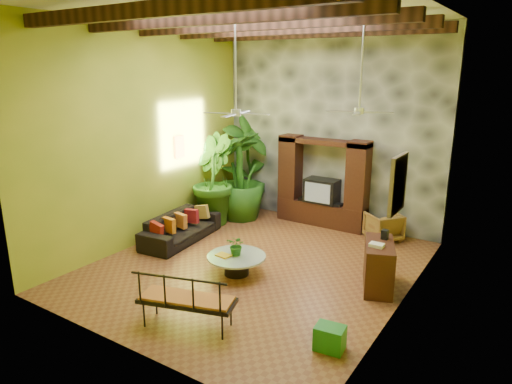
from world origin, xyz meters
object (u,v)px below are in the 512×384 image
Objects in this scene: tall_plant_a at (249,163)px; tall_plant_b at (212,179)px; wicker_armchair at (384,226)px; coffee_table at (236,262)px; tall_plant_c at (241,176)px; entertainment_center at (322,189)px; iron_bench at (184,298)px; ceiling_fan_front at (236,102)px; sofa at (181,227)px; side_console at (378,266)px; ceiling_fan_back at (360,100)px; green_bin at (330,338)px.

tall_plant_b is (-0.19, -1.46, -0.19)m from tall_plant_a.
wicker_armchair is 3.94m from coffee_table.
tall_plant_c is at bearing 58.42° from tall_plant_b.
entertainment_center is 5.80m from iron_bench.
ceiling_fan_front is at bearing 86.31° from iron_bench.
tall_plant_c reaches higher than entertainment_center.
tall_plant_c is at bearing 98.20° from iron_bench.
sofa is 1.91× the size of coffee_table.
entertainment_center reaches higher than wicker_armchair.
ceiling_fan_front is 3.82m from tall_plant_b.
side_console is (4.96, -1.29, -0.74)m from tall_plant_b.
wicker_armchair reaches higher than coffee_table.
coffee_table is (-1.71, -1.77, -3.15)m from ceiling_fan_back.
sofa reaches higher than coffee_table.
ceiling_fan_front is at bearing -112.71° from sofa.
iron_bench reaches higher than sofa.
wicker_armchair is 4.86m from green_bin.
ceiling_fan_back is 0.67× the size of tall_plant_a.
entertainment_center is 5.68m from green_bin.
wicker_armchair reaches higher than sofa.
iron_bench reaches higher than coffee_table.
wicker_armchair is at bearing 59.49° from ceiling_fan_front.
ceiling_fan_back reaches higher than wicker_armchair.
tall_plant_b is at bearing 136.71° from coffee_table.
ceiling_fan_front is 4.37× the size of green_bin.
tall_plant_b is 3.42m from coffee_table.
tall_plant_c is at bearing 161.99° from ceiling_fan_back.
side_console is at bearing -30.01° from tall_plant_a.
ceiling_fan_back is (1.60, -1.94, 2.44)m from entertainment_center.
wicker_armchair is at bearing 85.06° from ceiling_fan_back.
wicker_armchair is 4.50m from tall_plant_b.
iron_bench is (-1.25, -3.84, -2.87)m from ceiling_fan_back.
iron_bench is (2.86, -4.32, -0.65)m from tall_plant_b.
tall_plant_c reaches higher than iron_bench.
side_console is at bearing 54.52° from wicker_armchair.
tall_plant_a is at bearing 82.51° from tall_plant_b.
wicker_armchair is at bearing 15.98° from tall_plant_b.
tall_plant_c is at bearing 123.51° from coffee_table.
iron_bench is (0.55, -2.24, -2.87)m from ceiling_fan_front.
entertainment_center is 2.90m from tall_plant_b.
ceiling_fan_back is at bearing -50.43° from entertainment_center.
ceiling_fan_front is 4.02m from tall_plant_c.
side_console is at bearing -48.15° from entertainment_center.
wicker_armchair is 0.66× the size of side_console.
sofa is at bearing 115.31° from iron_bench.
sofa is at bearing 161.09° from side_console.
entertainment_center is 2.35m from tall_plant_a.
ceiling_fan_back is 1.59× the size of coffee_table.
ceiling_fan_front is at bearing -42.15° from tall_plant_b.
sofa is 3.03× the size of wicker_armchair.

